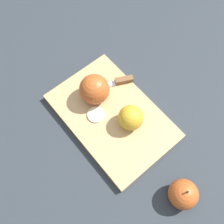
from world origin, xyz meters
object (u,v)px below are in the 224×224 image
object	(u,v)px
apple_half_left	(131,118)
apple_half_right	(96,88)
knife	(120,81)
apple_whole	(183,194)

from	to	relation	value
apple_half_left	apple_half_right	size ratio (longest dim) A/B	0.81
knife	apple_half_left	bearing A→B (deg)	88.69
knife	apple_whole	bearing A→B (deg)	101.91
apple_half_right	knife	size ratio (longest dim) A/B	0.69
knife	apple_whole	size ratio (longest dim) A/B	1.45
apple_half_right	apple_whole	xyz separation A→B (m)	(-0.36, 0.01, -0.03)
apple_whole	apple_half_left	bearing A→B (deg)	-7.47
apple_half_left	apple_half_right	xyz separation A→B (m)	(0.13, 0.02, 0.01)
knife	apple_whole	xyz separation A→B (m)	(-0.35, 0.10, 0.01)
knife	apple_whole	world-z (taller)	apple_whole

